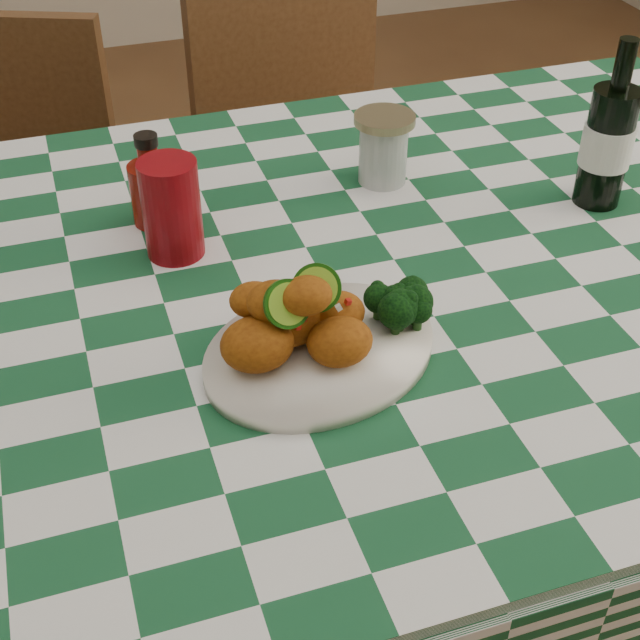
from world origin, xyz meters
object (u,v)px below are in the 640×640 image
object	(u,v)px
mason_jar	(383,149)
beer_bottle	(611,125)
wooden_chair_left	(10,253)
ketchup_bottle	(151,179)
wooden_chair_right	(322,189)
fried_chicken_pile	(304,314)
plate	(320,352)
red_tumbler	(172,209)
dining_table	(321,479)

from	to	relation	value
mason_jar	beer_bottle	bearing A→B (deg)	-29.39
wooden_chair_left	ketchup_bottle	bearing A→B (deg)	-43.71
beer_bottle	wooden_chair_right	xyz separation A→B (m)	(-0.19, 0.68, -0.43)
beer_bottle	wooden_chair_left	distance (m)	1.21
fried_chicken_pile	mason_jar	xyz separation A→B (m)	(0.24, 0.37, -0.01)
beer_bottle	wooden_chair_left	bearing A→B (deg)	140.99
plate	fried_chicken_pile	size ratio (longest dim) A/B	1.83
red_tumbler	wooden_chair_right	distance (m)	0.84
fried_chicken_pile	beer_bottle	distance (m)	0.56
fried_chicken_pile	wooden_chair_right	bearing A→B (deg)	70.43
wooden_chair_left	wooden_chair_right	world-z (taller)	wooden_chair_right
dining_table	wooden_chair_left	world-z (taller)	wooden_chair_left
plate	beer_bottle	world-z (taller)	beer_bottle
red_tumbler	wooden_chair_right	bearing A→B (deg)	56.44
fried_chicken_pile	ketchup_bottle	size ratio (longest dim) A/B	1.17
beer_bottle	ketchup_bottle	bearing A→B (deg)	166.85
red_tumbler	ketchup_bottle	distance (m)	0.09
plate	red_tumbler	xyz separation A→B (m)	(-0.11, 0.27, 0.06)
wooden_chair_right	plate	bearing A→B (deg)	-115.70
plate	wooden_chair_right	bearing A→B (deg)	71.48
wooden_chair_left	wooden_chair_right	xyz separation A→B (m)	(0.67, -0.02, 0.04)
ketchup_bottle	fried_chicken_pile	bearing A→B (deg)	-73.12
plate	beer_bottle	distance (m)	0.55
dining_table	ketchup_bottle	xyz separation A→B (m)	(-0.18, 0.20, 0.46)
dining_table	plate	xyz separation A→B (m)	(-0.05, -0.16, 0.40)
mason_jar	beer_bottle	size ratio (longest dim) A/B	0.44
red_tumbler	wooden_chair_left	size ratio (longest dim) A/B	0.16
ketchup_bottle	beer_bottle	xyz separation A→B (m)	(0.62, -0.14, 0.05)
fried_chicken_pile	beer_bottle	bearing A→B (deg)	22.44
red_tumbler	plate	bearing A→B (deg)	-66.93
fried_chicken_pile	mason_jar	size ratio (longest dim) A/B	1.46
dining_table	beer_bottle	distance (m)	0.68
plate	ketchup_bottle	xyz separation A→B (m)	(-0.13, 0.36, 0.06)
plate	mason_jar	world-z (taller)	mason_jar
red_tumbler	beer_bottle	size ratio (longest dim) A/B	0.56
mason_jar	beer_bottle	xyz separation A→B (m)	(0.27, -0.15, 0.07)
red_tumbler	mason_jar	bearing A→B (deg)	16.23
beer_bottle	wooden_chair_right	size ratio (longest dim) A/B	0.25
plate	red_tumbler	world-z (taller)	red_tumbler
fried_chicken_pile	mason_jar	world-z (taller)	fried_chicken_pile
beer_bottle	wooden_chair_left	size ratio (longest dim) A/B	0.28
dining_table	mason_jar	bearing A→B (deg)	51.13
plate	beer_bottle	bearing A→B (deg)	23.19
wooden_chair_left	wooden_chair_right	distance (m)	0.67
fried_chicken_pile	plate	bearing A→B (deg)	0.00
mason_jar	wooden_chair_left	size ratio (longest dim) A/B	0.12
fried_chicken_pile	red_tumbler	distance (m)	0.29
mason_jar	wooden_chair_left	xyz separation A→B (m)	(-0.59, 0.55, -0.41)
mason_jar	dining_table	bearing A→B (deg)	-128.87
ketchup_bottle	wooden_chair_left	distance (m)	0.74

